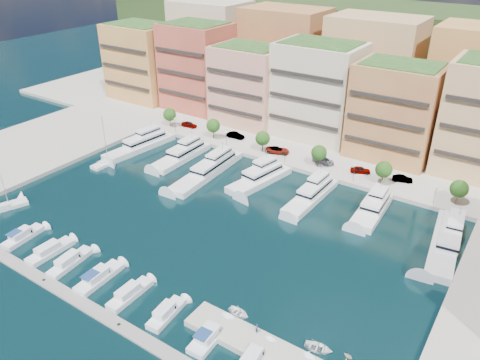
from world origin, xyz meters
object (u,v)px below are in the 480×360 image
Objects in this scene: cruiser_3 at (70,262)px; tree_1 at (213,126)px; sailboat_0 at (7,207)px; car_3 at (323,160)px; cruiser_2 at (50,251)px; yacht_4 at (312,194)px; lamppost_1 at (226,136)px; yacht_0 at (142,144)px; tree_4 at (384,170)px; car_4 at (360,170)px; tree_0 at (169,115)px; cruiser_4 at (99,278)px; lamppost_2 at (285,152)px; tender_2 at (319,348)px; car_1 at (235,135)px; yacht_2 at (210,169)px; yacht_3 at (261,177)px; lamppost_3 at (354,170)px; cruiser_8 at (253,360)px; tender_3 at (348,356)px; tender_0 at (239,313)px; cruiser_5 at (130,294)px; car_5 at (402,179)px; tree_5 at (459,189)px; yacht_6 at (446,240)px; car_2 at (277,150)px; yacht_1 at (183,155)px; car_0 at (189,124)px; person_0 at (257,328)px; cruiser_7 at (209,337)px; cruiser_1 at (23,237)px; lamppost_0 at (175,123)px; cruiser_6 at (166,314)px; sailboat_2 at (107,163)px; lamppost_4 at (436,192)px; tree_2 at (263,138)px; yacht_5 at (373,208)px.

tree_1 is at bearing 101.64° from cruiser_3.
car_3 is (47.20, 55.70, 1.50)m from sailboat_0.
yacht_4 is at bearing 55.62° from cruiser_2.
lamppost_1 is 22.97m from yacht_0.
tree_4 reaches higher than car_4.
cruiser_4 is (35.45, -58.12, -4.17)m from tree_0.
lamppost_2 is (40.00, -2.30, -0.92)m from tree_0.
tender_2 is 75.11m from car_1.
yacht_2 is 13.05m from yacht_3.
lamppost_3 is 0.58× the size of cruiser_8.
tender_3 is at bearing -52.45° from lamppost_2.
tender_0 is (19.49, -49.26, -3.45)m from lamppost_2.
tender_2 is at bearing 171.35° from car_4.
cruiser_5 is 66.73m from car_5.
tender_3 is (54.33, 8.13, -0.18)m from cruiser_2.
tree_5 is 22.14m from lamppost_3.
yacht_4 is (31.00, -10.94, -2.73)m from lamppost_1.
yacht_6 is 5.69× the size of tender_2.
car_2 is 1.31× the size of car_4.
car_5 is at bearing 18.44° from yacht_1.
tree_0 reaches higher than car_0.
tree_0 is 21.15m from yacht_1.
lamppost_2 is 0.22× the size of yacht_4.
tender_0 is 5.44m from person_0.
cruiser_7 is 1.71× the size of car_5.
cruiser_1 is 0.92× the size of cruiser_3.
tree_1 is 1.35× the size of lamppost_0.
tender_2 is at bearing 10.85° from cruiser_4.
yacht_1 is at bearing 133.65° from cruiser_7.
sailboat_0 is at bearing 139.78° from car_3.
yacht_4 is 2.27× the size of cruiser_5.
tree_4 is at bearing 3.13° from lamppost_1.
car_2 is at bearing 57.42° from sailboat_0.
yacht_0 reaches higher than lamppost_2.
cruiser_6 is at bearing -79.31° from lamppost_2.
sailboat_2 is at bearing 109.17° from car_2.
lamppost_4 is 0.49× the size of cruiser_1.
yacht_2 is at bearing 55.07° from sailboat_0.
yacht_3 is at bearing 20.45° from sailboat_2.
tender_2 is (50.34, 7.11, -0.13)m from cruiser_2.
yacht_6 is at bearing -3.21° from yacht_4.
tree_4 reaches higher than cruiser_2.
cruiser_5 is (20.72, -55.79, -3.28)m from lamppost_1.
person_0 is at bearing -139.50° from car_0.
yacht_0 is 2.37× the size of cruiser_3.
sailboat_0 is (-57.78, 4.99, -0.25)m from cruiser_7.
cruiser_2 is 1.58× the size of car_3.
yacht_2 reaches higher than car_0.
tree_2 is at bearing 0.00° from tree_1.
yacht_5 is at bearing 81.04° from cruiser_7.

